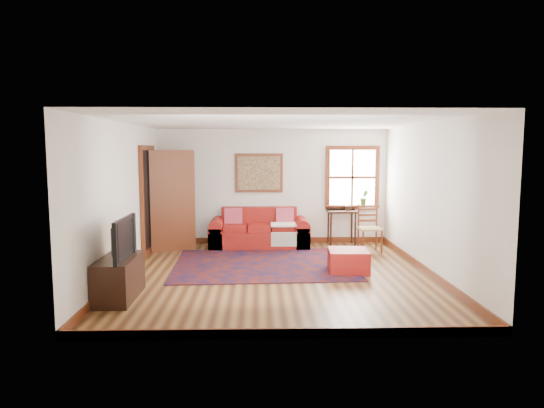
{
  "coord_description": "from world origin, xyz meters",
  "views": [
    {
      "loc": [
        -0.3,
        -7.84,
        2.07
      ],
      "look_at": [
        -0.07,
        0.6,
        1.11
      ],
      "focal_mm": 32.0,
      "sensor_mm": 36.0,
      "label": 1
    }
  ],
  "objects_px": {
    "red_ottoman": "(348,261)",
    "ladder_back_chair": "(369,226)",
    "side_table": "(342,216)",
    "media_cabinet": "(119,278)",
    "red_leather_sofa": "(259,234)"
  },
  "relations": [
    {
      "from": "side_table",
      "to": "ladder_back_chair",
      "type": "xyz_separation_m",
      "value": [
        0.44,
        -0.72,
        -0.11
      ]
    },
    {
      "from": "side_table",
      "to": "media_cabinet",
      "type": "distance_m",
      "value": 5.32
    },
    {
      "from": "red_ottoman",
      "to": "side_table",
      "type": "height_order",
      "value": "side_table"
    },
    {
      "from": "red_leather_sofa",
      "to": "ladder_back_chair",
      "type": "relative_size",
      "value": 2.22
    },
    {
      "from": "side_table",
      "to": "red_leather_sofa",
      "type": "bearing_deg",
      "value": -173.99
    },
    {
      "from": "red_leather_sofa",
      "to": "media_cabinet",
      "type": "height_order",
      "value": "red_leather_sofa"
    },
    {
      "from": "media_cabinet",
      "to": "ladder_back_chair",
      "type": "bearing_deg",
      "value": 36.0
    },
    {
      "from": "side_table",
      "to": "ladder_back_chair",
      "type": "height_order",
      "value": "ladder_back_chair"
    },
    {
      "from": "red_leather_sofa",
      "to": "side_table",
      "type": "bearing_deg",
      "value": 6.01
    },
    {
      "from": "red_ottoman",
      "to": "media_cabinet",
      "type": "relative_size",
      "value": 0.62
    },
    {
      "from": "side_table",
      "to": "red_ottoman",
      "type": "bearing_deg",
      "value": -96.92
    },
    {
      "from": "red_ottoman",
      "to": "side_table",
      "type": "relative_size",
      "value": 0.88
    },
    {
      "from": "red_ottoman",
      "to": "media_cabinet",
      "type": "distance_m",
      "value": 3.73
    },
    {
      "from": "red_ottoman",
      "to": "ladder_back_chair",
      "type": "bearing_deg",
      "value": 69.68
    },
    {
      "from": "red_leather_sofa",
      "to": "red_ottoman",
      "type": "bearing_deg",
      "value": -55.35
    }
  ]
}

